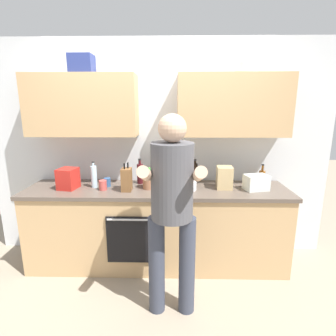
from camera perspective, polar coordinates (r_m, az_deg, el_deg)
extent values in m
plane|color=gray|center=(3.28, -2.24, -19.52)|extent=(12.00, 12.00, 0.00)
cube|color=silver|center=(3.16, -2.05, 3.72)|extent=(4.00, 0.06, 2.50)
cube|color=tan|center=(3.08, -17.96, 12.67)|extent=(1.18, 0.32, 0.65)
cube|color=tan|center=(2.98, 13.78, 12.92)|extent=(1.18, 0.32, 0.65)
cylinder|color=silver|center=(3.03, 16.57, 19.88)|extent=(0.24, 0.24, 0.10)
cube|color=navy|center=(3.10, -18.03, 20.48)|extent=(0.24, 0.20, 0.19)
cube|color=tan|center=(3.06, -2.31, -12.75)|extent=(2.80, 0.60, 0.86)
cube|color=brown|center=(2.89, -2.40, -4.73)|extent=(2.84, 0.64, 0.04)
cube|color=black|center=(2.80, -7.27, -15.07)|extent=(0.56, 0.02, 0.50)
cylinder|color=silver|center=(2.68, -7.49, -10.97)|extent=(0.52, 0.02, 0.02)
cylinder|color=#383D4C|center=(2.43, -2.45, -20.12)|extent=(0.14, 0.14, 0.88)
cylinder|color=#383D4C|center=(2.43, 4.09, -20.17)|extent=(0.14, 0.14, 0.88)
cylinder|color=#4C4C51|center=(2.10, 0.88, -2.90)|extent=(0.34, 0.34, 0.62)
sphere|color=#D8AD8C|center=(2.03, 0.93, 8.54)|extent=(0.22, 0.22, 0.22)
cylinder|color=#D8AD8C|center=(1.97, -4.95, -1.25)|extent=(0.09, 0.31, 0.19)
cylinder|color=#D8AD8C|center=(1.97, 6.69, -1.31)|extent=(0.09, 0.31, 0.19)
cylinder|color=black|center=(3.04, 5.73, -1.20)|extent=(0.07, 0.07, 0.23)
cylinder|color=black|center=(3.01, 5.79, 1.25)|extent=(0.03, 0.03, 0.03)
cylinder|color=black|center=(3.01, 5.80, 1.72)|extent=(0.04, 0.04, 0.02)
cylinder|color=#471419|center=(3.05, -6.03, -1.26)|extent=(0.07, 0.07, 0.23)
cylinder|color=#471419|center=(3.02, -6.10, 1.27)|extent=(0.03, 0.03, 0.05)
cylinder|color=black|center=(3.01, -6.11, 1.87)|extent=(0.03, 0.03, 0.01)
cylinder|color=silver|center=(2.99, -15.61, -1.84)|extent=(0.06, 0.06, 0.24)
cylinder|color=silver|center=(2.96, -15.78, 0.76)|extent=(0.02, 0.02, 0.04)
cylinder|color=black|center=(2.95, -15.81, 1.23)|extent=(0.03, 0.03, 0.01)
cylinder|color=olive|center=(3.03, -1.89, -0.79)|extent=(0.08, 0.08, 0.27)
cylinder|color=olive|center=(3.00, -1.91, 2.20)|extent=(0.04, 0.04, 0.05)
cylinder|color=black|center=(2.99, -1.92, 2.84)|extent=(0.05, 0.05, 0.02)
cylinder|color=#8C4C14|center=(3.20, 19.51, -1.93)|extent=(0.07, 0.07, 0.15)
cylinder|color=#8C4C14|center=(3.18, 19.66, -0.05)|extent=(0.02, 0.02, 0.06)
cylinder|color=black|center=(3.17, 19.71, 0.62)|extent=(0.03, 0.03, 0.01)
cylinder|color=#BF4C47|center=(2.90, -13.81, -3.59)|extent=(0.08, 0.08, 0.10)
cylinder|color=#33598C|center=(3.01, -12.92, -2.99)|extent=(0.07, 0.07, 0.09)
cylinder|color=silver|center=(2.85, 3.27, -3.79)|extent=(0.29, 0.29, 0.08)
cube|color=brown|center=(2.81, -8.88, -2.48)|extent=(0.10, 0.14, 0.24)
cylinder|color=black|center=(2.76, -9.37, 0.40)|extent=(0.02, 0.02, 0.06)
cylinder|color=black|center=(2.79, -8.62, 0.58)|extent=(0.02, 0.02, 0.06)
cylinder|color=#9E6647|center=(2.87, -4.06, -3.41)|extent=(0.14, 0.14, 0.10)
sphere|color=#2D6B28|center=(2.84, -4.09, -1.29)|extent=(0.15, 0.15, 0.15)
cube|color=tan|center=(2.92, 12.02, -2.02)|extent=(0.17, 0.18, 0.24)
cube|color=red|center=(3.04, -20.67, -2.15)|extent=(0.21, 0.22, 0.22)
cube|color=silver|center=(2.96, 18.42, -2.97)|extent=(0.27, 0.22, 0.16)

